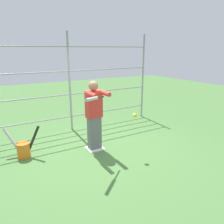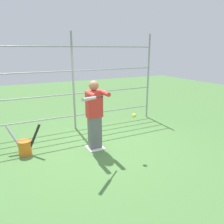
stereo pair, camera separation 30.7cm
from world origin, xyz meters
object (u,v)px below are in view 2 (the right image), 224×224
Objects in this scene: softball_in_flight at (134,116)px; batter at (95,113)px; bat_bucket at (25,146)px; baseball_bat_swinging at (91,98)px.

batter is at bearing -49.87° from softball_in_flight.
softball_in_flight is 2.66m from bat_bucket.
bat_bucket is (1.23, -1.18, -1.26)m from baseball_bat_swinging.
batter is at bearing -116.68° from baseball_bat_swinging.
batter reaches higher than softball_in_flight.
softball_in_flight is at bearing 151.78° from bat_bucket.
softball_in_flight is (-0.64, 0.76, 0.05)m from batter.
batter is 17.75× the size of softball_in_flight.
softball_in_flight is at bearing 178.81° from baseball_bat_swinging.
bat_bucket is at bearing -28.22° from softball_in_flight.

